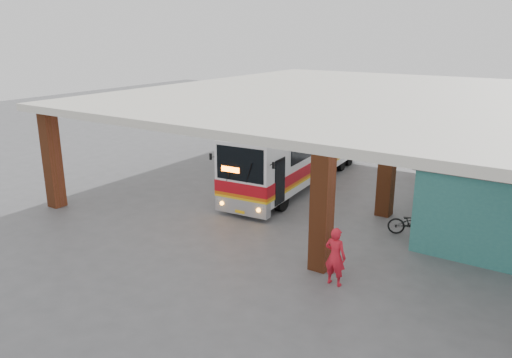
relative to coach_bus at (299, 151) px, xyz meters
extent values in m
plane|color=#515154|center=(2.24, -4.97, -1.70)|extent=(90.00, 90.00, 0.00)
cube|color=brown|center=(5.24, -7.97, 0.47)|extent=(0.60, 0.60, 4.35)
cube|color=brown|center=(5.24, -1.97, 0.47)|extent=(0.60, 0.60, 4.35)
cube|color=brown|center=(5.24, 4.03, 0.47)|extent=(0.60, 0.60, 4.35)
cube|color=brown|center=(-7.26, -8.97, 0.47)|extent=(0.60, 0.60, 4.35)
cube|color=brown|center=(-7.26, 12.03, 0.47)|extent=(0.60, 0.60, 4.35)
cube|color=beige|center=(2.74, 1.53, 2.80)|extent=(21.00, 23.00, 0.30)
cube|color=#2E7371|center=(9.74, -0.97, -0.20)|extent=(5.00, 8.00, 3.00)
cube|color=#153C33|center=(7.22, -2.47, -0.65)|extent=(0.08, 0.95, 2.10)
cube|color=black|center=(7.22, 0.53, 0.10)|extent=(0.08, 1.20, 1.00)
cube|color=black|center=(7.19, 0.53, 0.10)|extent=(0.04, 1.30, 1.10)
cube|color=white|center=(0.00, 0.03, 0.14)|extent=(3.38, 11.84, 2.72)
cube|color=white|center=(0.08, -0.94, 1.60)|extent=(1.40, 3.01, 0.24)
cube|color=#9A9A9F|center=(0.46, -5.61, -1.17)|extent=(2.48, 0.59, 0.68)
cube|color=#AB0B15|center=(0.00, 0.03, -0.39)|extent=(3.42, 11.84, 0.49)
cube|color=#CF5D0B|center=(0.00, 0.03, -0.70)|extent=(3.42, 11.84, 0.13)
cube|color=yellow|center=(0.00, 0.03, -0.81)|extent=(3.42, 11.84, 0.10)
cube|color=black|center=(0.47, -5.75, 0.65)|extent=(2.18, 0.28, 1.41)
cube|color=black|center=(-1.29, 0.71, 0.63)|extent=(0.77, 8.73, 0.88)
cube|color=black|center=(1.16, 0.91, 0.63)|extent=(0.77, 8.73, 0.88)
cube|color=#FF5905|center=(0.04, -5.84, 0.39)|extent=(0.83, 0.12, 0.21)
sphere|color=orange|center=(-0.40, -5.89, -1.14)|extent=(0.18, 0.18, 0.18)
sphere|color=orange|center=(1.35, -5.74, -1.14)|extent=(0.18, 0.18, 0.18)
cube|color=yellow|center=(0.48, -5.83, -1.36)|extent=(0.44, 0.07, 0.12)
cylinder|color=black|center=(-0.70, -4.12, -1.22)|extent=(0.39, 1.00, 0.97)
cylinder|color=black|center=(1.36, -3.96, -1.22)|extent=(0.39, 1.00, 0.97)
cylinder|color=black|center=(-1.31, 3.34, -1.22)|extent=(0.39, 1.00, 0.97)
cylinder|color=black|center=(0.75, 3.51, -1.22)|extent=(0.39, 1.00, 0.97)
cylinder|color=black|center=(-1.42, 4.60, -1.22)|extent=(0.39, 1.00, 0.97)
cylinder|color=black|center=(0.65, 4.77, -1.22)|extent=(0.39, 1.00, 0.97)
imported|color=black|center=(6.94, -3.52, -1.21)|extent=(2.01, 1.21, 1.00)
imported|color=red|center=(6.08, -8.68, -0.77)|extent=(0.69, 0.47, 1.86)
cube|color=red|center=(7.09, 0.77, -1.45)|extent=(0.61, 0.61, 0.07)
cube|color=red|center=(7.27, 0.86, -1.16)|extent=(0.24, 0.44, 0.66)
cylinder|color=black|center=(7.00, 0.53, -1.59)|extent=(0.03, 0.03, 0.22)
cylinder|color=black|center=(7.34, 0.68, -1.59)|extent=(0.03, 0.03, 0.22)
cylinder|color=black|center=(6.84, 0.87, -1.59)|extent=(0.03, 0.03, 0.22)
cylinder|color=black|center=(7.18, 1.02, -1.59)|extent=(0.03, 0.03, 0.22)
camera|label=1|loc=(11.74, -21.51, 5.79)|focal=35.00mm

